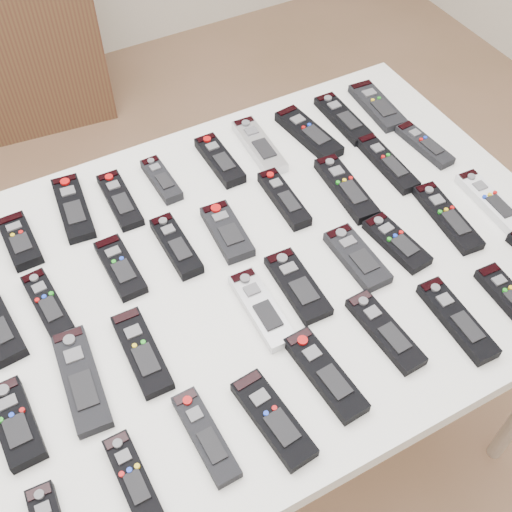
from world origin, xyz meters
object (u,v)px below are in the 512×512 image
remote_12 (120,267)px  remote_14 (227,231)px  remote_6 (259,146)px  remote_29 (133,478)px  remote_18 (424,145)px  remote_23 (298,285)px  remote_35 (508,296)px  remote_15 (284,199)px  remote_22 (262,309)px  remote_11 (48,304)px  remote_32 (325,374)px  remote_33 (385,331)px  remote_17 (387,163)px  remote_21 (142,352)px  remote_3 (120,200)px  table (256,280)px  remote_2 (73,208)px  remote_9 (377,106)px  remote_1 (20,241)px  remote_25 (397,242)px  remote_34 (457,320)px  remote_19 (16,423)px  remote_24 (357,257)px  remote_13 (176,246)px  remote_20 (81,379)px  remote_4 (161,180)px  remote_8 (343,118)px  remote_26 (447,217)px  remote_16 (346,188)px  remote_31 (273,419)px  remote_27 (491,202)px  remote_5 (220,160)px

remote_12 → remote_14: 0.22m
remote_6 → remote_29: remote_6 is taller
remote_12 → remote_18: size_ratio=0.96×
remote_23 → remote_35: remote_35 is taller
remote_15 → remote_22: remote_15 is taller
remote_11 → remote_18: bearing=-2.8°
remote_32 → remote_33: size_ratio=1.04×
remote_17 → remote_21: (-0.67, -0.19, -0.00)m
remote_3 → remote_6: bearing=2.7°
table → remote_2: (-0.27, 0.31, 0.07)m
remote_9 → remote_17: remote_17 is taller
remote_23 → remote_29: 0.46m
remote_1 → remote_25: bearing=-29.4°
remote_1 → remote_22: size_ratio=0.78×
remote_9 → remote_22: 0.67m
remote_6 → remote_34: 0.60m
remote_12 → remote_17: bearing=-1.3°
remote_14 → remote_22: (-0.03, -0.20, -0.00)m
remote_9 → remote_29: 1.04m
remote_18 → remote_19: 1.04m
remote_24 → remote_13: bearing=146.8°
remote_1 → remote_19: size_ratio=0.90×
remote_18 → remote_25: bearing=-142.0°
remote_20 → remote_4: bearing=55.9°
remote_3 → remote_8: bearing=1.6°
remote_14 → remote_15: size_ratio=0.89×
table → remote_20: (-0.39, -0.09, 0.07)m
remote_14 → remote_24: (0.19, -0.18, 0.00)m
remote_17 → remote_20: same height
remote_21 → remote_23: same height
remote_26 → remote_4: bearing=146.7°
remote_19 → remote_33: remote_19 is taller
remote_2 → remote_20: bearing=-100.0°
table → remote_16: 0.28m
remote_13 → remote_29: size_ratio=1.09×
remote_12 → remote_2: bearing=97.7°
remote_11 → remote_33: (0.52, -0.35, -0.00)m
remote_18 → remote_2: bearing=162.1°
remote_1 → remote_11: bearing=-89.6°
table → remote_31: 0.35m
remote_14 → remote_31: 0.42m
remote_21 → remote_17: bearing=17.5°
remote_17 → remote_21: bearing=-162.6°
table → remote_15: bearing=41.7°
remote_6 → remote_34: same height
remote_20 → remote_22: (0.34, -0.02, -0.00)m
remote_14 → remote_21: remote_14 is taller
remote_21 → remote_27: bearing=0.6°
remote_14 → remote_35: same height
remote_3 → remote_5: size_ratio=1.03×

